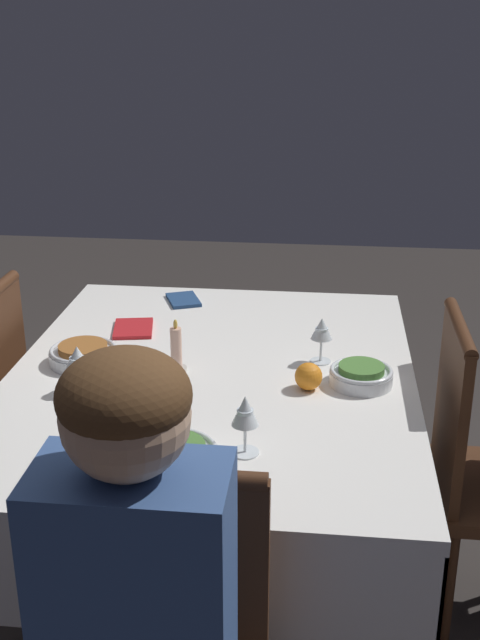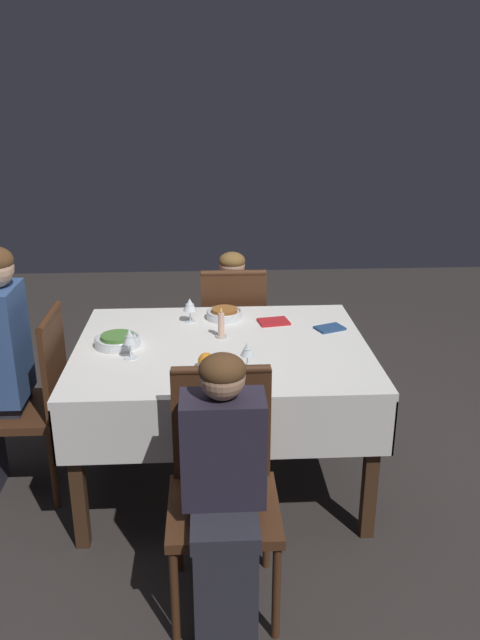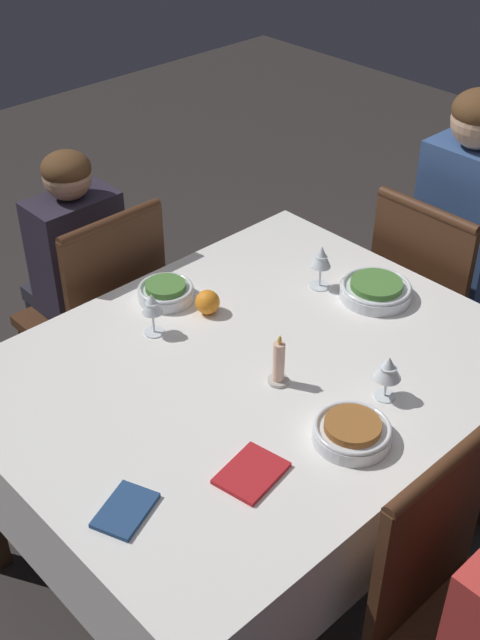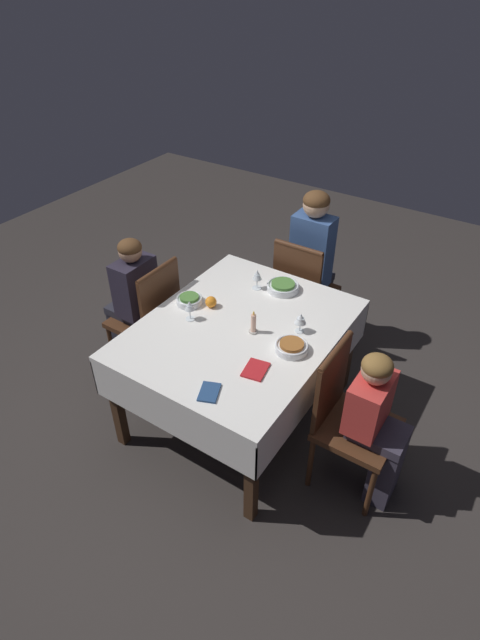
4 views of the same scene
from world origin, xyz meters
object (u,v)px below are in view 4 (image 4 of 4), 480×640
chair_south (347,414)px  wine_glass_east (257,275)px  chair_north (150,315)px  bowl_east (283,286)px  person_child_dark (132,299)px  wine_glass_north (189,306)px  chair_east (302,288)px  wine_glass_south (301,319)px  bowl_north (189,300)px  napkin_spare_side (209,392)px  napkin_red_folded (256,370)px  orange_fruit (211,302)px  person_adult_denim (313,258)px  person_child_red (377,423)px  candle_centerpiece (253,325)px  dining_table (240,338)px  bowl_south (292,347)px

chair_south → wine_glass_east: 1.11m
chair_north → bowl_east: size_ratio=4.26×
person_child_dark → wine_glass_north: person_child_dark is taller
chair_east → wine_glass_south: chair_east is taller
bowl_north → napkin_spare_side: (-0.60, -0.59, -0.02)m
chair_east → wine_glass_east: 0.62m
napkin_red_folded → napkin_spare_side: (-0.28, 0.11, 0.00)m
person_child_dark → wine_glass_south: 1.31m
orange_fruit → napkin_red_folded: size_ratio=0.42×
person_adult_denim → bowl_east: bearing=95.0°
person_child_red → wine_glass_north: person_child_red is taller
wine_glass_east → bowl_north: 0.49m
chair_north → candle_centerpiece: size_ratio=6.11×
bowl_east → orange_fruit: (-0.43, 0.29, 0.01)m
chair_south → dining_table: bearing=83.6°
bowl_east → bowl_south: same height
chair_south → wine_glass_south: size_ratio=7.16×
bowl_south → wine_glass_north: (-0.08, 0.68, 0.07)m
wine_glass_south → napkin_spare_side: wine_glass_south is taller
bowl_south → napkin_spare_side: 0.58m
chair_south → person_child_red: 0.18m
dining_table → napkin_spare_side: (-0.57, -0.18, 0.09)m
person_adult_denim → wine_glass_north: (-1.19, 0.27, 0.14)m
person_child_red → bowl_south: size_ratio=5.09×
person_child_dark → wine_glass_east: bearing=116.7°
chair_north → bowl_north: size_ratio=5.48×
person_adult_denim → wine_glass_north: bearing=77.1°
bowl_north → wine_glass_east: bearing=-34.8°
person_child_dark → bowl_south: size_ratio=5.57×
chair_east → wine_glass_east: chair_east is taller
dining_table → napkin_red_folded: 0.42m
dining_table → candle_centerpiece: (-0.00, -0.10, 0.14)m
person_adult_denim → bowl_east: size_ratio=5.72×
wine_glass_east → napkin_spare_side: (-0.99, -0.32, -0.10)m
chair_north → candle_centerpiece: chair_north is taller
wine_glass_north → chair_north: bearing=75.5°
chair_east → chair_north: 1.18m
napkin_red_folded → wine_glass_south: bearing=-5.0°
person_child_red → chair_south: bearing=90.0°
wine_glass_south → napkin_red_folded: (-0.45, 0.04, -0.09)m
dining_table → chair_east: 0.94m
chair_north → orange_fruit: 0.58m
bowl_east → napkin_spare_side: bearing=-171.4°
bowl_north → candle_centerpiece: 0.51m
person_adult_denim → bowl_north: (-1.05, 0.38, 0.07)m
chair_north → person_adult_denim: bearing=144.7°
chair_north → bowl_south: (-0.04, -1.16, 0.26)m
wine_glass_south → bowl_north: bearing=99.9°
person_child_red → dining_table: bearing=84.8°
dining_table → chair_north: (0.02, 0.78, -0.15)m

